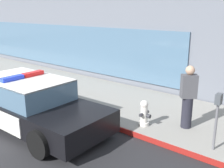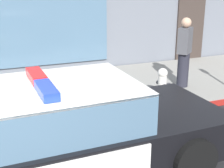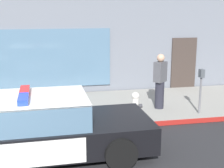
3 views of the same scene
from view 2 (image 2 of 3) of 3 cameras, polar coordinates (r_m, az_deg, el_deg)
name	(u,v)px [view 2 (image 2 of 3)]	position (r m, az deg, el deg)	size (l,w,h in m)	color
police_cruiser	(55,132)	(4.77, -9.95, -8.23)	(5.10, 2.18, 1.49)	black
fire_hydrant	(162,84)	(7.35, 8.75, -0.08)	(0.34, 0.39, 0.73)	silver
pedestrian_on_sidewalk	(184,53)	(8.22, 12.45, 5.36)	(0.47, 0.46, 1.71)	#23232D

